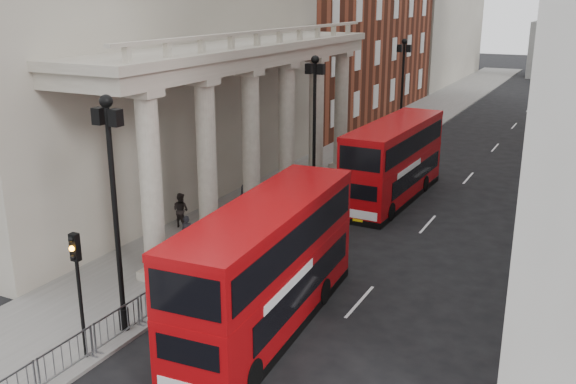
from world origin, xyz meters
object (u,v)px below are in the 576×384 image
Objects in this scene: bus_far at (394,160)px; pedestrian_a at (187,234)px; lamp_post_south at (114,200)px; lamp_post_mid at (314,121)px; bus_near at (268,264)px; lamp_post_north at (402,86)px; traffic_light at (77,273)px; pedestrian_c at (246,199)px; pedestrian_b at (181,210)px.

bus_far reaches higher than pedestrian_a.
bus_far is at bearing 79.52° from lamp_post_south.
pedestrian_a is at bearing 108.14° from lamp_post_south.
lamp_post_mid is 14.25m from bus_near.
lamp_post_mid is 10.03m from pedestrian_a.
pedestrian_a is (-6.67, 4.43, -1.48)m from bus_near.
pedestrian_a is at bearing -95.32° from lamp_post_north.
traffic_light is 2.49× the size of pedestrian_c.
pedestrian_c is (-6.87, 10.08, -1.44)m from bus_near.
lamp_post_north is 29.76m from bus_near.
lamp_post_south is 4.82× the size of pedestrian_c.
traffic_light is at bearing -136.01° from bus_near.
pedestrian_c is at bearing 100.07° from traffic_light.
lamp_post_north reaches higher than pedestrian_a.
lamp_post_south is 16.00m from lamp_post_mid.
pedestrian_b is at bearing -101.35° from lamp_post_north.
lamp_post_south is 11.29m from pedestrian_b.
bus_near is at bearing -49.03° from pedestrian_a.
pedestrian_c is at bearing -118.01° from pedestrian_b.
pedestrian_b is at bearing 138.08° from bus_near.
pedestrian_c is (1.97, 3.14, -0.03)m from pedestrian_b.
traffic_light is at bearing -89.68° from lamp_post_mid.
traffic_light is 6.36m from bus_near.
lamp_post_north reaches higher than traffic_light.
pedestrian_b is at bearing 111.58° from traffic_light.
traffic_light is at bearing -90.56° from pedestrian_a.
bus_near is at bearing -71.95° from lamp_post_mid.
traffic_light reaches higher than pedestrian_b.
traffic_light is 21.63m from bus_far.
lamp_post_mid is 16.00m from lamp_post_north.
traffic_light is 9.67m from pedestrian_a.
lamp_post_south is at bearing -90.00° from lamp_post_mid.
pedestrian_b is 1.04× the size of pedestrian_c.
lamp_post_north is 13.42m from bus_far.
lamp_post_south reaches higher than bus_far.
lamp_post_mid is at bearing 90.00° from lamp_post_south.
bus_near is (4.25, 4.68, -0.68)m from traffic_light.
pedestrian_b reaches higher than pedestrian_c.
bus_far is 6.18× the size of pedestrian_c.
lamp_post_south reaches higher than pedestrian_a.
lamp_post_south is at bearing -152.31° from bus_near.
bus_far is 13.65m from pedestrian_a.
lamp_post_mid reaches higher than pedestrian_a.
pedestrian_c is (-2.52, -3.26, -3.93)m from lamp_post_mid.
lamp_post_north is at bearing 90.00° from lamp_post_south.
pedestrian_c is at bearing -97.46° from lamp_post_north.
traffic_light is (0.10, -18.02, -1.80)m from lamp_post_mid.
lamp_post_south is at bearing -87.31° from pedestrian_a.
lamp_post_south is 4.65× the size of pedestrian_b.
bus_far is at bearing 54.90° from pedestrian_c.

